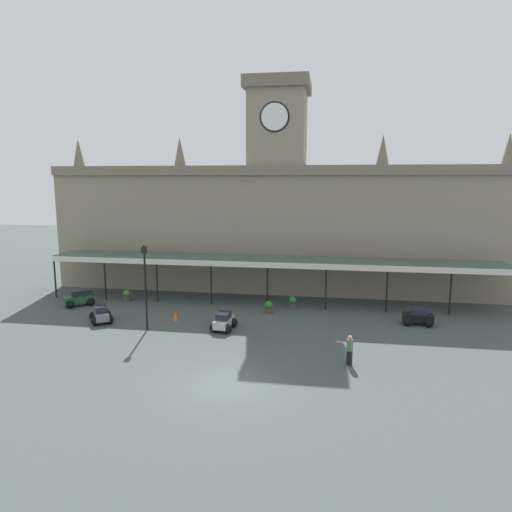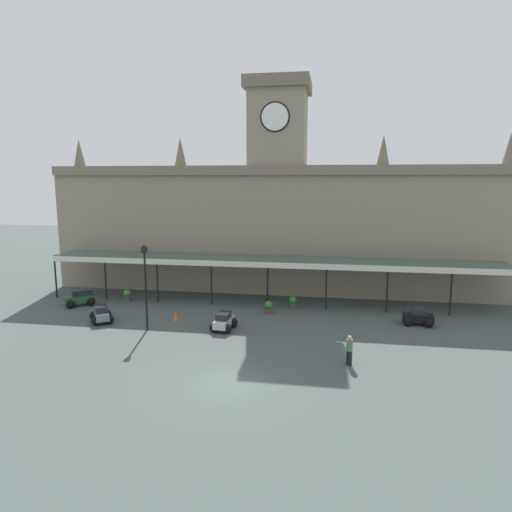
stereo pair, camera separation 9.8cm
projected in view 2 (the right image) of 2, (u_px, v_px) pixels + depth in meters
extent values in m
plane|color=#434D4A|center=(228.00, 384.00, 22.41)|extent=(140.00, 140.00, 0.00)
cube|color=gray|center=(278.00, 228.00, 41.29)|extent=(39.98, 5.46, 11.08)
cube|color=#756C5B|center=(274.00, 170.00, 37.63)|extent=(39.98, 0.30, 0.80)
cube|color=gray|center=(278.00, 129.00, 39.84)|extent=(4.80, 4.80, 6.30)
cube|color=#6E6655|center=(279.00, 86.00, 39.24)|extent=(5.50, 5.50, 1.00)
cylinder|color=white|center=(275.00, 117.00, 37.32)|extent=(2.20, 0.12, 2.20)
cylinder|color=black|center=(275.00, 117.00, 37.36)|extent=(2.46, 0.06, 2.46)
cone|color=#675F50|center=(79.00, 153.00, 43.22)|extent=(1.10, 1.10, 2.60)
cone|color=#675F50|center=(180.00, 152.00, 41.60)|extent=(1.10, 1.10, 2.60)
cone|color=#675F50|center=(383.00, 150.00, 38.70)|extent=(1.10, 1.10, 2.60)
cone|color=#675F50|center=(510.00, 149.00, 37.08)|extent=(1.10, 1.10, 2.60)
cube|color=#38564C|center=(270.00, 259.00, 36.82)|extent=(36.33, 3.20, 0.16)
cube|color=silver|center=(267.00, 265.00, 35.30)|extent=(36.33, 0.12, 0.44)
cylinder|color=black|center=(56.00, 277.00, 38.65)|extent=(0.14, 0.14, 3.50)
cylinder|color=black|center=(106.00, 279.00, 37.92)|extent=(0.14, 0.14, 3.50)
cylinder|color=black|center=(157.00, 281.00, 37.18)|extent=(0.14, 0.14, 3.50)
cylinder|color=black|center=(211.00, 283.00, 36.45)|extent=(0.14, 0.14, 3.50)
cylinder|color=black|center=(268.00, 285.00, 35.71)|extent=(0.14, 0.14, 3.50)
cylinder|color=black|center=(326.00, 287.00, 34.98)|extent=(0.14, 0.14, 3.50)
cylinder|color=black|center=(387.00, 290.00, 34.24)|extent=(0.14, 0.14, 3.50)
cylinder|color=black|center=(451.00, 292.00, 33.51)|extent=(0.14, 0.14, 3.50)
cube|color=black|center=(418.00, 318.00, 31.44)|extent=(2.12, 1.05, 0.50)
cube|color=#1E232B|center=(419.00, 311.00, 31.36)|extent=(1.17, 0.89, 0.42)
sphere|color=black|center=(408.00, 321.00, 31.22)|extent=(0.64, 0.64, 0.64)
sphere|color=black|center=(407.00, 318.00, 32.06)|extent=(0.64, 0.64, 0.64)
sphere|color=black|center=(429.00, 323.00, 30.89)|extent=(0.64, 0.64, 0.64)
sphere|color=black|center=(427.00, 319.00, 31.73)|extent=(0.64, 0.64, 0.64)
cube|color=#B2B5BA|center=(224.00, 322.00, 30.43)|extent=(1.05, 2.12, 0.50)
cube|color=#1E232B|center=(223.00, 316.00, 30.31)|extent=(0.89, 1.16, 0.42)
sphere|color=black|center=(221.00, 322.00, 31.22)|extent=(0.64, 0.64, 0.64)
sphere|color=black|center=(233.00, 322.00, 31.00)|extent=(0.64, 0.64, 0.64)
sphere|color=black|center=(214.00, 328.00, 29.93)|extent=(0.64, 0.64, 0.64)
sphere|color=black|center=(227.00, 329.00, 29.71)|extent=(0.64, 0.64, 0.64)
cube|color=slate|center=(101.00, 315.00, 32.08)|extent=(1.87, 2.19, 0.50)
cube|color=#1E232B|center=(101.00, 309.00, 31.96)|extent=(1.28, 1.36, 0.42)
sphere|color=black|center=(94.00, 316.00, 32.54)|extent=(0.64, 0.64, 0.64)
sphere|color=black|center=(107.00, 314.00, 32.90)|extent=(0.64, 0.64, 0.64)
sphere|color=black|center=(96.00, 321.00, 31.33)|extent=(0.64, 0.64, 0.64)
sphere|color=black|center=(109.00, 319.00, 31.69)|extent=(0.64, 0.64, 0.64)
cube|color=#1E512D|center=(80.00, 299.00, 36.24)|extent=(2.31, 2.13, 0.55)
cube|color=#1E232B|center=(82.00, 293.00, 36.25)|extent=(1.72, 1.63, 0.45)
sphere|color=black|center=(71.00, 304.00, 35.50)|extent=(0.64, 0.64, 0.64)
sphere|color=black|center=(69.00, 302.00, 36.27)|extent=(0.64, 0.64, 0.64)
sphere|color=black|center=(91.00, 302.00, 36.28)|extent=(0.64, 0.64, 0.64)
sphere|color=black|center=(89.00, 299.00, 37.04)|extent=(0.64, 0.64, 0.64)
cylinder|color=black|center=(348.00, 357.00, 24.70)|extent=(0.17, 0.17, 0.82)
cylinder|color=black|center=(350.00, 359.00, 24.52)|extent=(0.17, 0.17, 0.82)
cylinder|color=#4C724C|center=(349.00, 345.00, 24.49)|extent=(0.34, 0.34, 0.62)
sphere|color=tan|center=(350.00, 338.00, 24.42)|extent=(0.23, 0.23, 0.23)
cylinder|color=black|center=(146.00, 292.00, 30.08)|extent=(0.13, 0.13, 5.20)
cube|color=black|center=(144.00, 250.00, 29.61)|extent=(0.30, 0.30, 0.44)
sphere|color=black|center=(144.00, 245.00, 29.56)|extent=(0.14, 0.14, 0.14)
cone|color=orange|center=(176.00, 316.00, 32.49)|extent=(0.40, 0.40, 0.68)
cylinder|color=#47423D|center=(269.00, 311.00, 34.19)|extent=(0.56, 0.56, 0.42)
sphere|color=#2D7128|center=(269.00, 305.00, 34.11)|extent=(0.60, 0.60, 0.60)
cylinder|color=#47423D|center=(127.00, 298.00, 37.72)|extent=(0.56, 0.56, 0.42)
sphere|color=#38812D|center=(127.00, 293.00, 37.65)|extent=(0.60, 0.60, 0.60)
cylinder|color=#47423D|center=(293.00, 306.00, 35.55)|extent=(0.56, 0.56, 0.42)
sphere|color=#1F752A|center=(293.00, 300.00, 35.48)|extent=(0.60, 0.60, 0.60)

